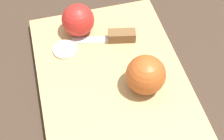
{
  "coord_description": "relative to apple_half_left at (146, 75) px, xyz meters",
  "views": [
    {
      "loc": [
        -0.33,
        0.11,
        0.51
      ],
      "look_at": [
        0.0,
        0.0,
        0.04
      ],
      "focal_mm": 50.0,
      "sensor_mm": 36.0,
      "label": 1
    }
  ],
  "objects": [
    {
      "name": "ground_plane",
      "position": [
        0.04,
        0.05,
        -0.06
      ],
      "size": [
        4.0,
        4.0,
        0.0
      ],
      "primitive_type": "plane",
      "color": "#38281E"
    },
    {
      "name": "cutting_board",
      "position": [
        0.04,
        0.05,
        -0.05
      ],
      "size": [
        0.4,
        0.3,
        0.02
      ],
      "color": "tan",
      "rests_on": "ground_plane"
    },
    {
      "name": "apple_half_left",
      "position": [
        0.0,
        0.0,
        0.0
      ],
      "size": [
        0.07,
        0.07,
        0.07
      ],
      "rotation": [
        0.0,
        0.0,
        1.84
      ],
      "color": "#AD4C1E",
      "rests_on": "cutting_board"
    },
    {
      "name": "apple_half_right",
      "position": [
        0.17,
        0.08,
        -0.0
      ],
      "size": [
        0.07,
        0.07,
        0.07
      ],
      "rotation": [
        0.0,
        0.0,
        4.12
      ],
      "color": "red",
      "rests_on": "cutting_board"
    },
    {
      "name": "knife",
      "position": [
        0.13,
        0.01,
        -0.03
      ],
      "size": [
        0.06,
        0.13,
        0.02
      ],
      "rotation": [
        0.0,
        0.0,
        1.29
      ],
      "color": "silver",
      "rests_on": "cutting_board"
    },
    {
      "name": "apple_slice",
      "position": [
        0.13,
        0.12,
        -0.03
      ],
      "size": [
        0.05,
        0.05,
        0.01
      ],
      "color": "beige",
      "rests_on": "cutting_board"
    }
  ]
}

